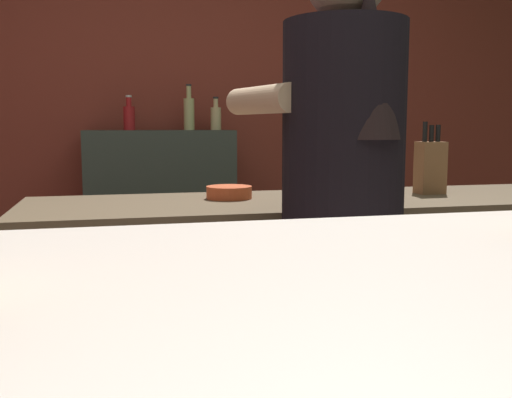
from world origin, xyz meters
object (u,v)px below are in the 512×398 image
bottle_olive_oil (189,112)px  bottle_soy (129,117)px  bartender (343,199)px  knife_block (430,166)px  chefs_knife (373,198)px  mixing_bowl (229,192)px  bottle_vinegar (216,117)px

bottle_olive_oil → bottle_soy: bearing=-174.3°
bartender → bottle_olive_oil: (-0.20, 1.86, 0.28)m
knife_block → bartender: bearing=-138.1°
knife_block → chefs_knife: 0.32m
knife_block → chefs_knife: knife_block is taller
mixing_bowl → bottle_soy: 1.36m
bottle_vinegar → bottle_soy: bearing=-176.1°
bartender → bottle_olive_oil: size_ratio=6.39×
chefs_knife → mixing_bowl: bearing=143.1°
bottle_vinegar → bottle_olive_oil: bottle_olive_oil is taller
chefs_knife → bottle_olive_oil: bearing=85.4°
mixing_bowl → bottle_olive_oil: 1.36m
bartender → knife_block: bartender is taller
bartender → bottle_soy: bearing=2.4°
bottle_vinegar → bartender: bearing=-88.7°
knife_block → mixing_bowl: (-0.78, 0.03, -0.08)m
bartender → bottle_olive_oil: bartender is taller
bartender → bottle_vinegar: size_ratio=8.72×
bartender → knife_block: bearing=-62.1°
bottle_soy → bottle_olive_oil: 0.34m
bartender → mixing_bowl: (-0.22, 0.53, -0.03)m
bartender → bottle_vinegar: 1.88m
mixing_bowl → bottle_vinegar: (0.18, 1.33, 0.29)m
chefs_knife → bottle_soy: 1.67m
chefs_knife → bottle_soy: bearing=97.0°
knife_block → bottle_vinegar: bearing=114.1°
bartender → chefs_knife: bearing=-48.6°
knife_block → mixing_bowl: 0.79m
knife_block → bottle_soy: bottle_soy is taller
knife_block → bottle_vinegar: size_ratio=1.45×
knife_block → bottle_olive_oil: bottle_olive_oil is taller
bottle_soy → bottle_olive_oil: (0.34, 0.03, 0.03)m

